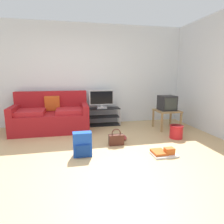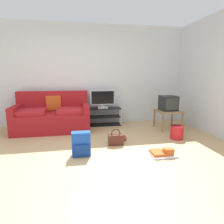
{
  "view_description": "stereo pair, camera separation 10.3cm",
  "coord_description": "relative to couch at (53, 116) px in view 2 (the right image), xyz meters",
  "views": [
    {
      "loc": [
        -0.14,
        -2.94,
        1.37
      ],
      "look_at": [
        0.69,
        0.94,
        0.59
      ],
      "focal_mm": 30.78,
      "sensor_mm": 36.0,
      "label": 1
    },
    {
      "loc": [
        -0.04,
        -2.96,
        1.37
      ],
      "look_at": [
        0.69,
        0.94,
        0.59
      ],
      "focal_mm": 30.78,
      "sensor_mm": 36.0,
      "label": 2
    }
  ],
  "objects": [
    {
      "name": "crt_tv",
      "position": [
        2.86,
        -0.43,
        0.32
      ],
      "size": [
        0.39,
        0.38,
        0.36
      ],
      "color": "#232326",
      "rests_on": "side_table"
    },
    {
      "name": "wall_right",
      "position": [
        3.69,
        -1.06,
        1.0
      ],
      "size": [
        0.1,
        3.6,
        2.7
      ],
      "primitive_type": "cube",
      "color": "silver",
      "rests_on": "ground_plane"
    },
    {
      "name": "couch",
      "position": [
        0.0,
        0.0,
        0.0
      ],
      "size": [
        1.78,
        0.94,
        0.95
      ],
      "color": "maroon",
      "rests_on": "ground_plane"
    },
    {
      "name": "tv_stand",
      "position": [
        1.29,
        0.25,
        -0.11
      ],
      "size": [
        0.99,
        0.37,
        0.47
      ],
      "color": "black",
      "rests_on": "ground_plane"
    },
    {
      "name": "flat_tv",
      "position": [
        1.29,
        0.23,
        0.37
      ],
      "size": [
        0.66,
        0.22,
        0.49
      ],
      "color": "#B2B2B7",
      "rests_on": "tv_stand"
    },
    {
      "name": "backpack",
      "position": [
        0.65,
        -1.71,
        -0.14
      ],
      "size": [
        0.31,
        0.24,
        0.42
      ],
      "rotation": [
        0.0,
        0.0,
        0.04
      ],
      "color": "blue",
      "rests_on": "ground_plane"
    },
    {
      "name": "ground_plane",
      "position": [
        0.64,
        -1.9,
        -0.36
      ],
      "size": [
        9.0,
        9.8,
        0.02
      ],
      "primitive_type": "cube",
      "color": "tan"
    },
    {
      "name": "side_table",
      "position": [
        2.86,
        -0.45,
        0.06
      ],
      "size": [
        0.56,
        0.56,
        0.48
      ],
      "color": "#9E7A4C",
      "rests_on": "ground_plane"
    },
    {
      "name": "cleaning_bucket",
      "position": [
        2.71,
        -1.19,
        -0.2
      ],
      "size": [
        0.29,
        0.29,
        0.29
      ],
      "color": "red",
      "rests_on": "ground_plane"
    },
    {
      "name": "handbag",
      "position": [
        1.33,
        -1.32,
        -0.23
      ],
      "size": [
        0.29,
        0.13,
        0.33
      ],
      "rotation": [
        0.0,
        0.0,
        0.49
      ],
      "color": "#4C2319",
      "rests_on": "ground_plane"
    },
    {
      "name": "wall_back",
      "position": [
        0.64,
        0.55,
        1.0
      ],
      "size": [
        9.0,
        0.1,
        2.7
      ],
      "primitive_type": "cube",
      "color": "silver",
      "rests_on": "ground_plane"
    },
    {
      "name": "floor_tray",
      "position": [
        2.03,
        -1.98,
        -0.31
      ],
      "size": [
        0.42,
        0.32,
        0.14
      ],
      "color": "silver",
      "rests_on": "ground_plane"
    },
    {
      "name": "sneakers_pair",
      "position": [
        1.47,
        -1.04,
        -0.3
      ],
      "size": [
        0.35,
        0.27,
        0.09
      ],
      "color": "#993333",
      "rests_on": "ground_plane"
    }
  ]
}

